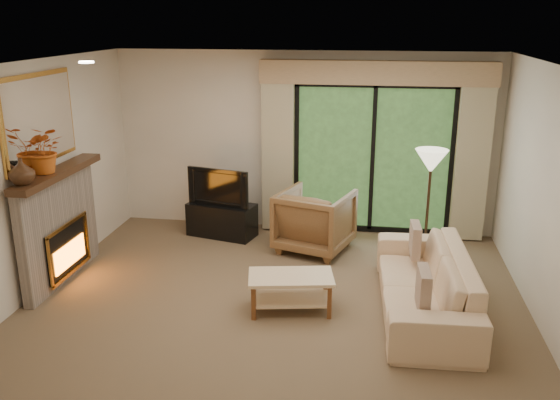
% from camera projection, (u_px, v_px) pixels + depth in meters
% --- Properties ---
extents(floor, '(5.50, 5.50, 0.00)m').
position_uv_depth(floor, '(276.00, 302.00, 6.62)').
color(floor, brown).
rests_on(floor, ground).
extents(ceiling, '(5.50, 5.50, 0.00)m').
position_uv_depth(ceiling, '(275.00, 64.00, 5.84)').
color(ceiling, white).
rests_on(ceiling, ground).
extents(wall_back, '(5.00, 0.00, 5.00)m').
position_uv_depth(wall_back, '(304.00, 142.00, 8.59)').
color(wall_back, beige).
rests_on(wall_back, ground).
extents(wall_front, '(5.00, 0.00, 5.00)m').
position_uv_depth(wall_front, '(213.00, 297.00, 3.87)').
color(wall_front, beige).
rests_on(wall_front, ground).
extents(wall_left, '(0.00, 5.00, 5.00)m').
position_uv_depth(wall_left, '(34.00, 179.00, 6.64)').
color(wall_left, beige).
rests_on(wall_left, ground).
extents(wall_right, '(0.00, 5.00, 5.00)m').
position_uv_depth(wall_right, '(551.00, 203.00, 5.82)').
color(wall_right, beige).
rests_on(wall_right, ground).
extents(fireplace, '(0.24, 1.70, 1.37)m').
position_uv_depth(fireplace, '(59.00, 226.00, 6.99)').
color(fireplace, gray).
rests_on(fireplace, floor).
extents(mirror, '(0.07, 1.45, 1.02)m').
position_uv_depth(mirror, '(39.00, 119.00, 6.63)').
color(mirror, gold).
rests_on(mirror, wall_left).
extents(sliding_door, '(2.26, 0.10, 2.16)m').
position_uv_depth(sliding_door, '(373.00, 159.00, 8.45)').
color(sliding_door, black).
rests_on(sliding_door, floor).
extents(curtain_left, '(0.45, 0.18, 2.35)m').
position_uv_depth(curtain_left, '(278.00, 151.00, 8.52)').
color(curtain_left, tan).
rests_on(curtain_left, floor).
extents(curtain_right, '(0.45, 0.18, 2.35)m').
position_uv_depth(curtain_right, '(472.00, 157.00, 8.12)').
color(curtain_right, tan).
rests_on(curtain_right, floor).
extents(cornice, '(3.20, 0.24, 0.32)m').
position_uv_depth(cornice, '(377.00, 73.00, 8.00)').
color(cornice, tan).
rests_on(cornice, wall_back).
extents(media_console, '(1.03, 0.65, 0.48)m').
position_uv_depth(media_console, '(222.00, 220.00, 8.55)').
color(media_console, black).
rests_on(media_console, floor).
extents(tv, '(0.93, 0.34, 0.54)m').
position_uv_depth(tv, '(221.00, 186.00, 8.40)').
color(tv, black).
rests_on(tv, media_console).
extents(armchair, '(1.14, 1.15, 0.84)m').
position_uv_depth(armchair, '(315.00, 220.00, 7.97)').
color(armchair, brown).
rests_on(armchair, floor).
extents(sofa, '(1.00, 2.33, 0.67)m').
position_uv_depth(sofa, '(425.00, 282.00, 6.32)').
color(sofa, beige).
rests_on(sofa, floor).
extents(pillow_near, '(0.12, 0.40, 0.40)m').
position_uv_depth(pillow_near, '(423.00, 289.00, 5.64)').
color(pillow_near, brown).
rests_on(pillow_near, sofa).
extents(pillow_far, '(0.12, 0.38, 0.38)m').
position_uv_depth(pillow_far, '(415.00, 240.00, 6.89)').
color(pillow_far, brown).
rests_on(pillow_far, sofa).
extents(coffee_table, '(0.98, 0.65, 0.41)m').
position_uv_depth(coffee_table, '(291.00, 293.00, 6.38)').
color(coffee_table, beige).
rests_on(coffee_table, floor).
extents(floor_lamp, '(0.41, 0.41, 1.50)m').
position_uv_depth(floor_lamp, '(428.00, 208.00, 7.41)').
color(floor_lamp, beige).
rests_on(floor_lamp, floor).
extents(vase, '(0.30, 0.30, 0.28)m').
position_uv_depth(vase, '(21.00, 171.00, 6.15)').
color(vase, '#3B2314').
rests_on(vase, fireplace).
extents(branches, '(0.55, 0.50, 0.53)m').
position_uv_depth(branches, '(44.00, 150.00, 6.56)').
color(branches, '#BD5417').
rests_on(branches, fireplace).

